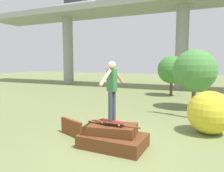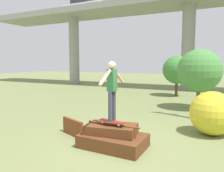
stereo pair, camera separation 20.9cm
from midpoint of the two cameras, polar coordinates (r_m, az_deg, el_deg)
The scene contains 10 objects.
ground_plane at distance 6.49m, azimuth 1.26°, elevation -15.61°, with size 80.00×80.00×0.00m, color olive.
scrap_pile at distance 6.42m, azimuth 1.11°, elevation -13.26°, with size 1.84×1.19×0.68m.
scrap_plank_loose at distance 7.45m, azimuth -9.43°, elevation -10.58°, with size 1.04×0.48×0.54m.
skateboard at distance 6.23m, azimuth 0.98°, elevation -9.21°, with size 0.80×0.28×0.09m.
skater at distance 6.04m, azimuth 0.99°, elevation -0.16°, with size 0.24×1.21×1.67m.
highway_overpass at distance 20.81m, azimuth 19.85°, elevation 18.35°, with size 44.00×4.59×7.93m.
car_on_overpass_left at distance 25.37m, azimuth -7.00°, elevation 20.09°, with size 4.56×1.87×1.45m.
tree_behind_left at distance 11.88m, azimuth 22.32°, elevation 3.70°, with size 2.18×2.18×3.08m.
tree_behind_right at distance 16.11m, azimuth 16.96°, elevation 4.06°, with size 1.98×1.98×2.88m.
bush_yellow_flowering at distance 8.06m, azimuth 25.40°, elevation -6.43°, with size 1.46×1.46×1.46m.
Camera 2 is at (2.66, -5.40, 2.41)m, focal length 35.00 mm.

